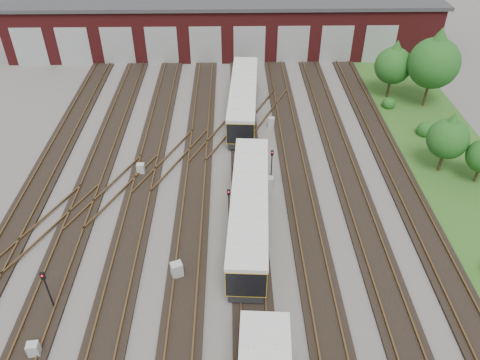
{
  "coord_description": "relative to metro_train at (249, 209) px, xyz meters",
  "views": [
    {
      "loc": [
        0.91,
        -18.04,
        21.98
      ],
      "look_at": [
        1.43,
        8.57,
        2.0
      ],
      "focal_mm": 35.0,
      "sensor_mm": 36.0,
      "label": 1
    }
  ],
  "objects": [
    {
      "name": "ground",
      "position": [
        -2.0,
        -5.71,
        -1.74
      ],
      "size": [
        120.0,
        120.0,
        0.0
      ],
      "primitive_type": "plane",
      "color": "#4A4845",
      "rests_on": "ground"
    },
    {
      "name": "track_network",
      "position": [
        -2.17,
        -5.13,
        -1.63
      ],
      "size": [
        30.4,
        70.0,
        0.33
      ],
      "color": "black",
      "rests_on": "ground"
    },
    {
      "name": "maintenance_shed",
      "position": [
        -2.01,
        34.26,
        1.46
      ],
      "size": [
        51.0,
        12.5,
        6.35
      ],
      "color": "#4C1314",
      "rests_on": "ground"
    },
    {
      "name": "grass_verge",
      "position": [
        17.0,
        4.29,
        -1.72
      ],
      "size": [
        8.0,
        55.0,
        0.05
      ],
      "primitive_type": "cube",
      "color": "#224F1A",
      "rests_on": "ground"
    },
    {
      "name": "metro_train",
      "position": [
        0.0,
        0.0,
        0.0
      ],
      "size": [
        3.24,
        45.46,
        2.76
      ],
      "rotation": [
        0.0,
        0.0,
        -0.06
      ],
      "color": "black",
      "rests_on": "ground"
    },
    {
      "name": "signal_mast_0",
      "position": [
        -11.41,
        -6.51,
        0.16
      ],
      "size": [
        0.26,
        0.24,
        2.96
      ],
      "rotation": [
        0.0,
        0.0,
        0.16
      ],
      "color": "black",
      "rests_on": "ground"
    },
    {
      "name": "signal_mast_1",
      "position": [
        -0.98,
        3.8,
        -0.13
      ],
      "size": [
        0.22,
        0.21,
        2.5
      ],
      "rotation": [
        0.0,
        0.0,
        -0.07
      ],
      "color": "black",
      "rests_on": "ground"
    },
    {
      "name": "signal_mast_2",
      "position": [
        -1.36,
        0.65,
        0.08
      ],
      "size": [
        0.22,
        0.21,
        2.86
      ],
      "rotation": [
        0.0,
        0.0,
        -0.03
      ],
      "color": "black",
      "rests_on": "ground"
    },
    {
      "name": "signal_mast_3",
      "position": [
        1.89,
        5.38,
        0.06
      ],
      "size": [
        0.23,
        0.22,
        2.83
      ],
      "rotation": [
        0.0,
        0.0,
        -0.18
      ],
      "color": "black",
      "rests_on": "ground"
    },
    {
      "name": "relay_cabinet_0",
      "position": [
        -11.46,
        -9.54,
        -1.26
      ],
      "size": [
        0.64,
        0.55,
        0.97
      ],
      "primitive_type": "cube",
      "rotation": [
        0.0,
        0.0,
        0.12
      ],
      "color": "#A0A2A5",
      "rests_on": "ground"
    },
    {
      "name": "relay_cabinet_1",
      "position": [
        -8.35,
        6.46,
        -1.25
      ],
      "size": [
        0.6,
        0.5,
        0.98
      ],
      "primitive_type": "cube",
      "rotation": [
        0.0,
        0.0,
        -0.03
      ],
      "color": "#A0A2A5",
      "rests_on": "ground"
    },
    {
      "name": "relay_cabinet_2",
      "position": [
        -4.54,
        -4.31,
        -1.17
      ],
      "size": [
        0.84,
        0.78,
        1.13
      ],
      "primitive_type": "cube",
      "rotation": [
        0.0,
        0.0,
        0.38
      ],
      "color": "#A0A2A5",
      "rests_on": "ground"
    },
    {
      "name": "relay_cabinet_3",
      "position": [
        2.52,
        13.72,
        -1.28
      ],
      "size": [
        0.6,
        0.53,
        0.92
      ],
      "primitive_type": "cube",
      "rotation": [
        0.0,
        0.0,
        -0.13
      ],
      "color": "#A0A2A5",
      "rests_on": "ground"
    },
    {
      "name": "relay_cabinet_4",
      "position": [
        1.62,
        4.26,
        -1.17
      ],
      "size": [
        0.79,
        0.7,
        1.14
      ],
      "primitive_type": "cube",
      "rotation": [
        0.0,
        0.0,
        -0.21
      ],
      "color": "#A0A2A5",
      "rests_on": "ground"
    },
    {
      "name": "tree_0",
      "position": [
        14.84,
        19.45,
        2.09
      ],
      "size": [
        3.6,
        3.6,
        5.97
      ],
      "color": "#352818",
      "rests_on": "ground"
    },
    {
      "name": "tree_1",
      "position": [
        15.48,
        6.51,
        1.62
      ],
      "size": [
        3.16,
        3.16,
        5.23
      ],
      "color": "#352818",
      "rests_on": "ground"
    },
    {
      "name": "tree_2",
      "position": [
        17.89,
        17.43,
        3.31
      ],
      "size": [
        4.74,
        4.74,
        7.86
      ],
      "color": "#352818",
      "rests_on": "ground"
    },
    {
      "name": "bush_1",
      "position": [
        14.33,
        17.17,
        -1.11
      ],
      "size": [
        1.26,
        1.26,
        1.26
      ],
      "primitive_type": "sphere",
      "color": "#154513",
      "rests_on": "ground"
    },
    {
      "name": "bush_2",
      "position": [
        16.15,
        11.98,
        -1.02
      ],
      "size": [
        1.44,
        1.44,
        1.44
      ],
      "primitive_type": "sphere",
      "color": "#154513",
      "rests_on": "ground"
    }
  ]
}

